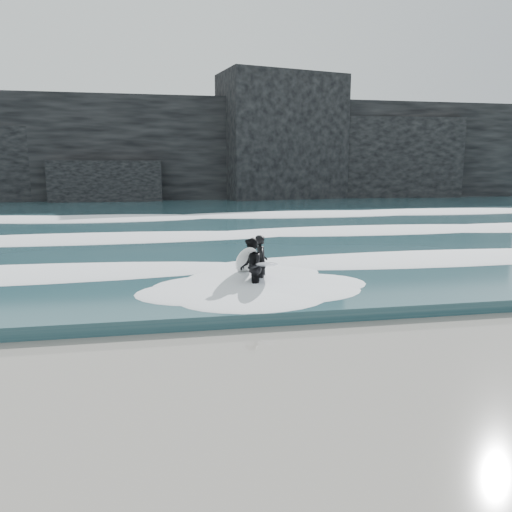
# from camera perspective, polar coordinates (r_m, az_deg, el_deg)

# --- Properties ---
(ground) EXTENTS (120.00, 120.00, 0.00)m
(ground) POSITION_cam_1_polar(r_m,az_deg,el_deg) (8.27, 12.79, -13.94)
(ground) COLOR olive
(ground) RESTS_ON ground
(sea) EXTENTS (90.00, 52.00, 0.30)m
(sea) POSITION_cam_1_polar(r_m,az_deg,el_deg) (36.17, -5.80, 4.93)
(sea) COLOR #24474F
(sea) RESTS_ON ground
(headland) EXTENTS (70.00, 9.00, 10.00)m
(headland) POSITION_cam_1_polar(r_m,az_deg,el_deg) (53.02, -7.54, 11.74)
(headland) COLOR black
(headland) RESTS_ON ground
(foam_near) EXTENTS (60.00, 3.20, 0.20)m
(foam_near) POSITION_cam_1_polar(r_m,az_deg,el_deg) (16.46, 0.33, -0.21)
(foam_near) COLOR white
(foam_near) RESTS_ON sea
(foam_mid) EXTENTS (60.00, 4.00, 0.24)m
(foam_mid) POSITION_cam_1_polar(r_m,az_deg,el_deg) (23.29, -2.99, 2.84)
(foam_mid) COLOR white
(foam_mid) RESTS_ON sea
(foam_far) EXTENTS (60.00, 4.80, 0.30)m
(foam_far) POSITION_cam_1_polar(r_m,az_deg,el_deg) (32.18, -5.18, 4.85)
(foam_far) COLOR white
(foam_far) RESTS_ON sea
(surfer_left) EXTENTS (0.96, 2.03, 1.52)m
(surfer_left) POSITION_cam_1_polar(r_m,az_deg,el_deg) (13.74, 0.02, -0.69)
(surfer_left) COLOR black
(surfer_left) RESTS_ON ground
(surfer_right) EXTENTS (1.28, 2.32, 1.54)m
(surfer_right) POSITION_cam_1_polar(r_m,az_deg,el_deg) (13.06, -0.25, -1.21)
(surfer_right) COLOR black
(surfer_right) RESTS_ON ground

